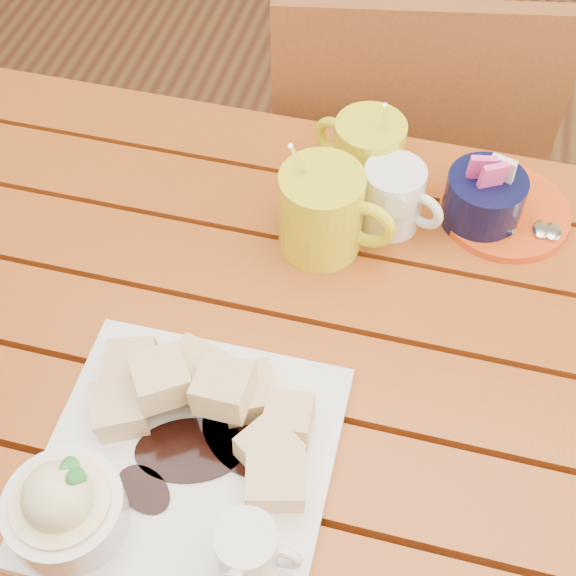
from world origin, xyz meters
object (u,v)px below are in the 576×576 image
(coffee_mug_right, at_px, (323,211))
(chair_far, at_px, (397,166))
(orange_saucer, at_px, (505,212))
(table, at_px, (264,402))
(dessert_plate, at_px, (163,465))
(coffee_mug_left, at_px, (366,153))

(coffee_mug_right, distance_m, chair_far, 0.52)
(coffee_mug_right, height_order, orange_saucer, coffee_mug_right)
(table, xyz_separation_m, orange_saucer, (0.24, 0.28, 0.11))
(dessert_plate, relative_size, orange_saucer, 1.75)
(dessert_plate, distance_m, orange_saucer, 0.54)
(orange_saucer, height_order, chair_far, chair_far)
(dessert_plate, bearing_deg, coffee_mug_left, 76.56)
(coffee_mug_right, bearing_deg, table, -91.56)
(dessert_plate, distance_m, coffee_mug_right, 0.35)
(dessert_plate, height_order, chair_far, chair_far)
(coffee_mug_left, height_order, chair_far, same)
(dessert_plate, relative_size, coffee_mug_left, 1.94)
(dessert_plate, bearing_deg, orange_saucer, 56.47)
(table, xyz_separation_m, coffee_mug_left, (0.06, 0.29, 0.16))
(dessert_plate, relative_size, coffee_mug_right, 1.71)
(table, height_order, orange_saucer, orange_saucer)
(dessert_plate, bearing_deg, table, 72.63)
(table, xyz_separation_m, coffee_mug_right, (0.03, 0.18, 0.17))
(dessert_plate, relative_size, chair_far, 0.32)
(dessert_plate, xyz_separation_m, coffee_mug_right, (0.08, 0.34, 0.03))
(orange_saucer, bearing_deg, dessert_plate, -123.53)
(table, xyz_separation_m, chair_far, (0.08, 0.59, -0.14))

